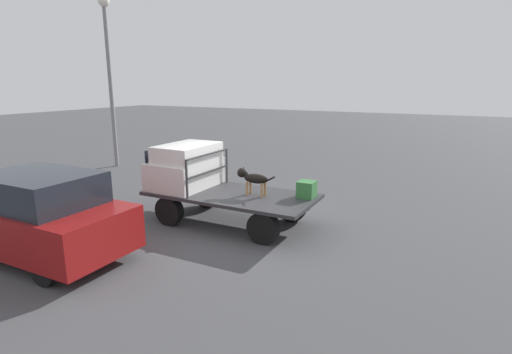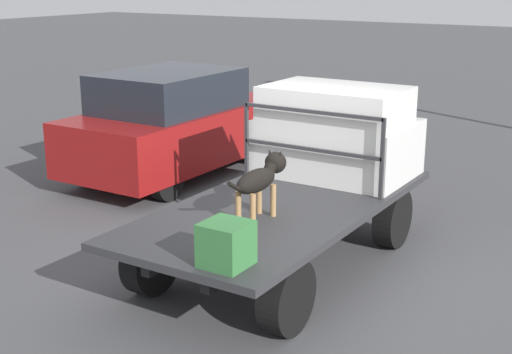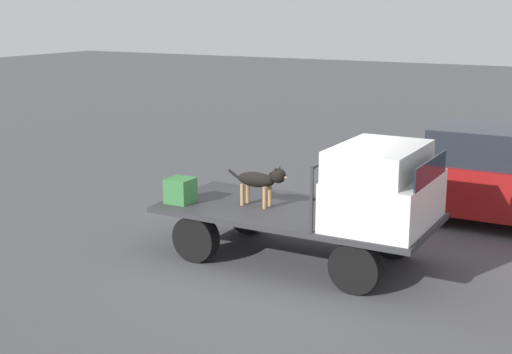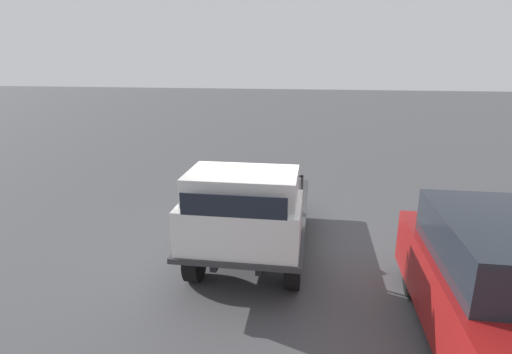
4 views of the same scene
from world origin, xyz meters
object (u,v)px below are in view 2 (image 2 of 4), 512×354
parked_sedan (176,124)px  dog (262,178)px  flatbed_truck (282,219)px  cargo_crate (226,244)px

parked_sedan → dog: bearing=-134.7°
dog → flatbed_truck: bearing=18.9°
dog → cargo_crate: (-1.24, -0.41, -0.23)m
flatbed_truck → dog: (-0.54, -0.07, 0.62)m
flatbed_truck → parked_sedan: parked_sedan is taller
cargo_crate → parked_sedan: (4.22, 3.90, -0.12)m
flatbed_truck → parked_sedan: bearing=54.5°
flatbed_truck → cargo_crate: (-1.78, -0.48, 0.40)m
dog → cargo_crate: 1.33m
dog → parked_sedan: bearing=60.6°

